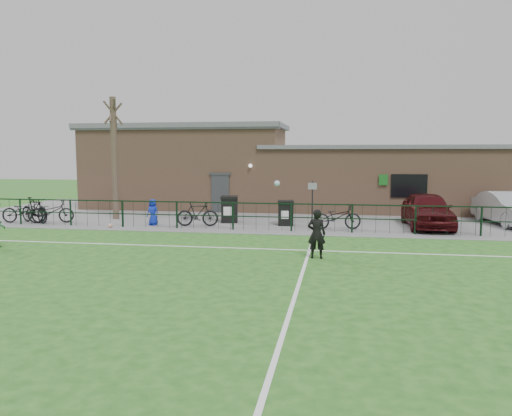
% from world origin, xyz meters
% --- Properties ---
extents(ground, '(90.00, 90.00, 0.00)m').
position_xyz_m(ground, '(0.00, 0.00, 0.00)').
color(ground, '#215619').
rests_on(ground, ground).
extents(paving_strip, '(34.00, 13.00, 0.02)m').
position_xyz_m(paving_strip, '(0.00, 13.50, 0.01)').
color(paving_strip, slate).
rests_on(paving_strip, ground).
extents(pitch_line_touch, '(28.00, 0.10, 0.01)m').
position_xyz_m(pitch_line_touch, '(0.00, 7.80, 0.00)').
color(pitch_line_touch, white).
rests_on(pitch_line_touch, ground).
extents(pitch_line_mid, '(28.00, 0.10, 0.01)m').
position_xyz_m(pitch_line_mid, '(0.00, 4.00, 0.00)').
color(pitch_line_mid, white).
rests_on(pitch_line_mid, ground).
extents(pitch_line_perp, '(0.10, 16.00, 0.01)m').
position_xyz_m(pitch_line_perp, '(2.00, 0.00, 0.00)').
color(pitch_line_perp, white).
rests_on(pitch_line_perp, ground).
extents(perimeter_fence, '(28.00, 0.10, 1.20)m').
position_xyz_m(perimeter_fence, '(0.00, 8.00, 0.60)').
color(perimeter_fence, black).
rests_on(perimeter_fence, ground).
extents(bare_tree, '(0.30, 0.30, 6.00)m').
position_xyz_m(bare_tree, '(-8.00, 10.50, 3.00)').
color(bare_tree, '#47372B').
rests_on(bare_tree, ground).
extents(wheelie_bin_left, '(0.91, 0.99, 1.15)m').
position_xyz_m(wheelie_bin_left, '(-2.16, 10.27, 0.59)').
color(wheelie_bin_left, black).
rests_on(wheelie_bin_left, paving_strip).
extents(wheelie_bin_right, '(0.76, 0.84, 1.03)m').
position_xyz_m(wheelie_bin_right, '(0.58, 9.73, 0.54)').
color(wheelie_bin_right, black).
rests_on(wheelie_bin_right, paving_strip).
extents(sign_post, '(0.08, 0.08, 2.00)m').
position_xyz_m(sign_post, '(1.75, 10.17, 1.02)').
color(sign_post, black).
rests_on(sign_post, paving_strip).
extents(car_maroon, '(1.92, 4.60, 1.56)m').
position_xyz_m(car_maroon, '(6.78, 10.03, 0.80)').
color(car_maroon, '#3E0B0E').
rests_on(car_maroon, paving_strip).
extents(car_silver, '(2.28, 4.75, 1.50)m').
position_xyz_m(car_silver, '(10.56, 11.48, 0.77)').
color(car_silver, '#A5A8AD').
rests_on(car_silver, paving_strip).
extents(bicycle_a, '(2.18, 1.00, 1.10)m').
position_xyz_m(bicycle_a, '(-11.59, 8.40, 0.57)').
color(bicycle_a, black).
rests_on(bicycle_a, paving_strip).
extents(bicycle_b, '(2.06, 1.34, 1.21)m').
position_xyz_m(bicycle_b, '(-11.13, 8.51, 0.62)').
color(bicycle_b, black).
rests_on(bicycle_b, paving_strip).
extents(bicycle_c, '(2.18, 1.36, 1.08)m').
position_xyz_m(bicycle_c, '(-10.36, 8.63, 0.56)').
color(bicycle_c, black).
rests_on(bicycle_c, paving_strip).
extents(bicycle_d, '(1.92, 0.78, 1.12)m').
position_xyz_m(bicycle_d, '(-3.28, 8.71, 0.58)').
color(bicycle_d, black).
rests_on(bicycle_d, paving_strip).
extents(bicycle_e, '(2.16, 1.13, 1.08)m').
position_xyz_m(bicycle_e, '(2.88, 8.83, 0.56)').
color(bicycle_e, black).
rests_on(bicycle_e, paving_strip).
extents(spectator_child, '(0.65, 0.51, 1.19)m').
position_xyz_m(spectator_child, '(-5.36, 8.68, 0.61)').
color(spectator_child, '#132BB8').
rests_on(spectator_child, paving_strip).
extents(goalkeeper_kick, '(2.09, 3.89, 2.23)m').
position_xyz_m(goalkeeper_kick, '(2.23, 2.89, 0.82)').
color(goalkeeper_kick, black).
rests_on(goalkeeper_kick, ground).
extents(ball_ground, '(0.20, 0.20, 0.20)m').
position_xyz_m(ball_ground, '(-6.95, 7.66, 0.10)').
color(ball_ground, silver).
rests_on(ball_ground, ground).
extents(clubhouse, '(24.25, 5.40, 4.96)m').
position_xyz_m(clubhouse, '(-0.88, 16.50, 2.22)').
color(clubhouse, '#A2775A').
rests_on(clubhouse, ground).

